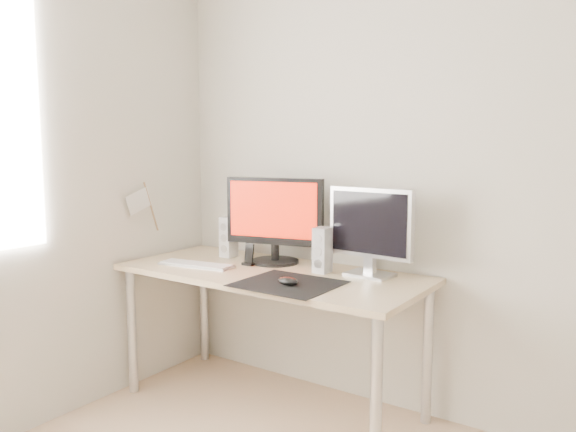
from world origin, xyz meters
The scene contains 11 objects.
wall_back centered at (0.00, 1.75, 1.25)m, with size 3.50×3.50×0.00m, color silver.
mousepad centered at (-0.70, 1.20, 0.73)m, with size 0.45×0.40×0.00m, color black.
mouse centered at (-0.68, 1.17, 0.75)m, with size 0.11×0.06×0.04m, color black.
desk centered at (-0.93, 1.38, 0.65)m, with size 1.60×0.70×0.73m.
main_monitor centered at (-1.02, 1.54, 0.98)m, with size 0.55×0.31×0.47m.
second_monitor centered at (-0.46, 1.56, 0.97)m, with size 0.45×0.18×0.43m.
speaker_left centered at (-1.35, 1.54, 0.85)m, with size 0.07×0.09×0.23m.
speaker_right centered at (-0.69, 1.49, 0.85)m, with size 0.07×0.09×0.23m.
keyboard centered at (-1.33, 1.25, 0.74)m, with size 0.43×0.18×0.02m.
phone_dock centered at (-1.11, 1.43, 0.77)m, with size 0.07×0.06×0.12m.
pennant centered at (-1.72, 1.24, 1.05)m, with size 0.01×0.23×0.29m.
Camera 1 is at (0.73, -0.90, 1.37)m, focal length 35.00 mm.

